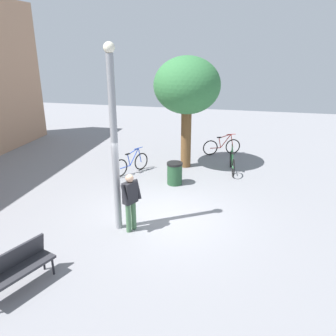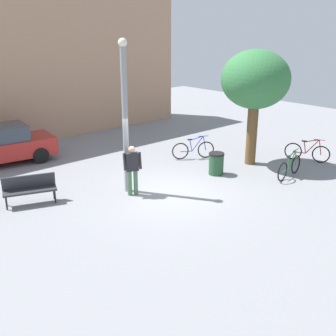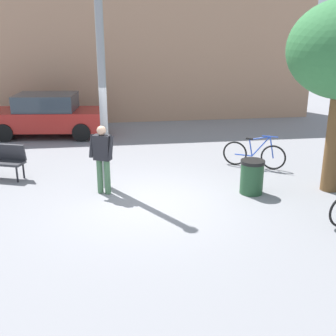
% 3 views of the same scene
% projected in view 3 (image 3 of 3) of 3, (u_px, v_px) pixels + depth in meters
% --- Properties ---
extents(ground_plane, '(36.00, 36.00, 0.00)m').
position_uv_depth(ground_plane, '(148.00, 202.00, 9.83)').
color(ground_plane, gray).
extents(building_facade, '(16.09, 2.00, 6.82)m').
position_uv_depth(building_facade, '(124.00, 38.00, 17.95)').
color(building_facade, tan).
rests_on(building_facade, ground_plane).
extents(lamppost, '(0.28, 0.28, 4.96)m').
position_uv_depth(lamppost, '(102.00, 81.00, 9.91)').
color(lamppost, gray).
rests_on(lamppost, ground_plane).
extents(person_by_lamppost, '(0.63, 0.47, 1.67)m').
position_uv_depth(person_by_lamppost, '(103.00, 155.00, 10.05)').
color(person_by_lamppost, '#47704C').
rests_on(person_by_lamppost, ground_plane).
extents(bicycle_blue, '(1.58, 0.97, 0.97)m').
position_uv_depth(bicycle_blue, '(254.00, 154.00, 12.16)').
color(bicycle_blue, black).
rests_on(bicycle_blue, ground_plane).
extents(parked_car_red, '(4.37, 2.20, 1.55)m').
position_uv_depth(parked_car_red, '(47.00, 115.00, 15.56)').
color(parked_car_red, '#AD231E').
rests_on(parked_car_red, ground_plane).
extents(trash_bin, '(0.58, 0.58, 0.83)m').
position_uv_depth(trash_bin, '(252.00, 177.00, 10.24)').
color(trash_bin, '#234C2D').
rests_on(trash_bin, ground_plane).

